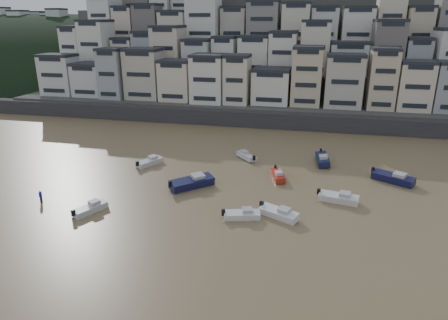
% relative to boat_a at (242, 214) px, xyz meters
% --- Properties ---
extents(ground, '(400.00, 400.00, 0.00)m').
position_rel_boat_a_xyz_m(ground, '(-14.12, -20.16, -0.67)').
color(ground, olive).
rests_on(ground, ground).
extents(sea_strip, '(340.00, 340.00, 0.00)m').
position_rel_boat_a_xyz_m(sea_strip, '(-124.12, 124.84, -0.66)').
color(sea_strip, '#4E5B6F').
rests_on(sea_strip, ground).
extents(harbor_wall, '(140.00, 3.00, 3.50)m').
position_rel_boat_a_xyz_m(harbor_wall, '(-4.12, 44.84, 1.08)').
color(harbor_wall, '#38383A').
rests_on(harbor_wall, ground).
extents(hillside, '(141.04, 66.00, 50.00)m').
position_rel_boat_a_xyz_m(hillside, '(0.62, 84.68, 12.34)').
color(hillside, '#4C4C47').
rests_on(hillside, ground).
extents(headland, '(216.00, 135.00, 53.33)m').
position_rel_boat_a_xyz_m(headland, '(-109.12, 114.83, -0.65)').
color(headland, black).
rests_on(headland, ground).
extents(boat_a, '(5.16, 2.82, 1.34)m').
position_rel_boat_a_xyz_m(boat_a, '(0.00, 0.00, 0.00)').
color(boat_a, white).
rests_on(boat_a, ground).
extents(boat_b, '(5.78, 4.09, 1.51)m').
position_rel_boat_a_xyz_m(boat_b, '(4.46, 1.28, 0.09)').
color(boat_b, white).
rests_on(boat_b, ground).
extents(boat_c, '(6.91, 6.81, 1.99)m').
position_rel_boat_a_xyz_m(boat_c, '(-8.99, 7.99, 0.33)').
color(boat_c, '#151841').
rests_on(boat_c, ground).
extents(boat_d, '(5.99, 2.92, 1.57)m').
position_rel_boat_a_xyz_m(boat_d, '(11.93, 7.66, 0.11)').
color(boat_d, silver).
rests_on(boat_d, ground).
extents(boat_e, '(3.09, 5.51, 1.43)m').
position_rel_boat_a_xyz_m(boat_e, '(3.05, 14.21, 0.04)').
color(boat_e, '#AC2415').
rests_on(boat_e, ground).
extents(boat_f, '(4.07, 5.60, 1.47)m').
position_rel_boat_a_xyz_m(boat_f, '(-18.83, 15.53, 0.07)').
color(boat_f, silver).
rests_on(boat_f, ground).
extents(boat_g, '(6.94, 5.30, 1.84)m').
position_rel_boat_a_xyz_m(boat_g, '(20.30, 16.74, 0.25)').
color(boat_g, '#13153D').
rests_on(boat_g, ground).
extents(boat_h, '(4.64, 4.83, 1.38)m').
position_rel_boat_a_xyz_m(boat_h, '(-3.30, 22.28, 0.02)').
color(boat_h, silver).
rests_on(boat_h, ground).
extents(boat_i, '(2.80, 6.72, 1.78)m').
position_rel_boat_a_xyz_m(boat_i, '(9.86, 23.06, 0.22)').
color(boat_i, '#13193D').
rests_on(boat_i, ground).
extents(boat_j, '(3.61, 5.25, 1.37)m').
position_rel_boat_a_xyz_m(boat_j, '(-19.38, -2.60, 0.02)').
color(boat_j, silver).
rests_on(boat_j, ground).
extents(person_blue, '(0.44, 0.44, 1.74)m').
position_rel_boat_a_xyz_m(person_blue, '(-27.40, -1.50, 0.20)').
color(person_blue, '#1815A3').
rests_on(person_blue, ground).
extents(person_pink, '(0.44, 0.44, 1.74)m').
position_rel_boat_a_xyz_m(person_pink, '(3.23, 14.75, 0.20)').
color(person_pink, beige).
rests_on(person_pink, ground).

